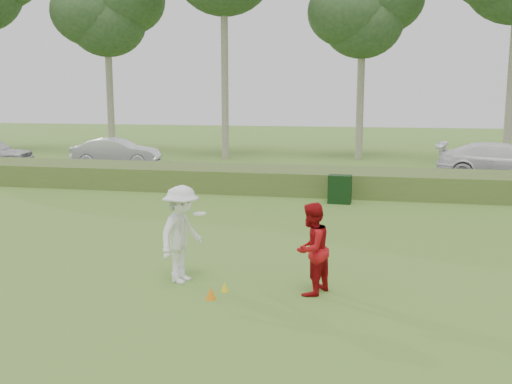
% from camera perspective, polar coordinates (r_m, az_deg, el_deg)
% --- Properties ---
extents(ground, '(120.00, 120.00, 0.00)m').
position_cam_1_polar(ground, '(11.78, -4.15, -9.47)').
color(ground, '#477426').
rests_on(ground, ground).
extents(reed_strip, '(80.00, 3.00, 0.90)m').
position_cam_1_polar(reed_strip, '(23.15, 4.16, 1.19)').
color(reed_strip, '#476126').
rests_on(reed_strip, ground).
extents(park_road, '(80.00, 6.00, 0.06)m').
position_cam_1_polar(park_road, '(28.12, 5.58, 1.81)').
color(park_road, '#2D2D2D').
rests_on(park_road, ground).
extents(tree_2, '(6.50, 6.50, 12.00)m').
position_cam_1_polar(tree_2, '(39.02, -14.72, 16.91)').
color(tree_2, gray).
rests_on(tree_2, ground).
extents(tree_4, '(6.24, 6.24, 11.50)m').
position_cam_1_polar(tree_4, '(35.51, 10.64, 17.19)').
color(tree_4, gray).
rests_on(tree_4, ground).
extents(player_white, '(1.06, 1.46, 2.04)m').
position_cam_1_polar(player_white, '(11.92, -7.46, -4.21)').
color(player_white, white).
rests_on(player_white, ground).
extents(player_red, '(0.99, 1.09, 1.82)m').
position_cam_1_polar(player_red, '(11.18, 5.55, -5.67)').
color(player_red, '#A70E13').
rests_on(player_red, ground).
extents(cone_orange, '(0.21, 0.21, 0.23)m').
position_cam_1_polar(cone_orange, '(11.10, -4.55, -10.08)').
color(cone_orange, orange).
rests_on(cone_orange, ground).
extents(cone_yellow, '(0.17, 0.17, 0.19)m').
position_cam_1_polar(cone_yellow, '(11.52, -3.15, -9.43)').
color(cone_yellow, yellow).
rests_on(cone_yellow, ground).
extents(utility_cabinet, '(0.84, 0.55, 1.02)m').
position_cam_1_polar(utility_cabinet, '(20.71, 8.38, 0.27)').
color(utility_cabinet, black).
rests_on(utility_cabinet, ground).
extents(car_mid, '(4.80, 2.36, 1.52)m').
position_cam_1_polar(car_mid, '(31.51, -13.77, 3.87)').
color(car_mid, silver).
rests_on(car_mid, park_road).
extents(car_right, '(6.15, 3.45, 1.68)m').
position_cam_1_polar(car_right, '(27.84, 23.54, 2.78)').
color(car_right, white).
rests_on(car_right, park_road).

